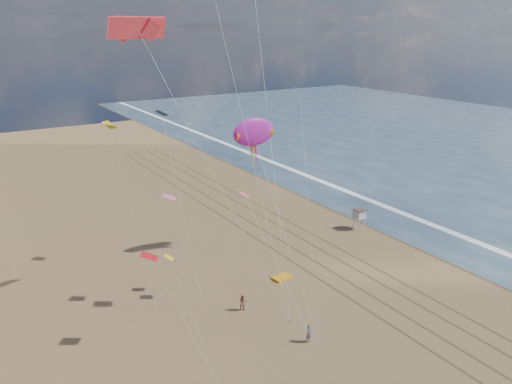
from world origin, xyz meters
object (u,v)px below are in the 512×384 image
Objects in this scene: grounded_kite at (282,277)px; show_kite at (254,132)px; kite_flyer_b at (243,303)px; lifeguard_stand at (359,214)px; kite_flyer_a at (309,333)px.

show_kite is (1.50, 8.53, 15.22)m from grounded_kite.
show_kite is 20.74m from kite_flyer_b.
kite_flyer_b is at bearing -126.02° from show_kite.
kite_flyer_b is (-7.24, -3.50, 0.77)m from grounded_kite.
grounded_kite is 0.10× the size of show_kite.
lifeguard_stand is 1.63× the size of kite_flyer_a.
lifeguard_stand is at bearing 46.72° from kite_flyer_b.
kite_flyer_a reaches higher than grounded_kite.
show_kite is 25.33m from kite_flyer_a.
show_kite is at bearing 57.54° from kite_flyer_a.
grounded_kite is at bearing -99.98° from show_kite.
lifeguard_stand reaches higher than kite_flyer_b.
kite_flyer_a is (-4.88, -11.27, 0.79)m from grounded_kite.
kite_flyer_a is (-6.38, -19.81, -14.44)m from show_kite.
show_kite reaches higher than kite_flyer_a.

